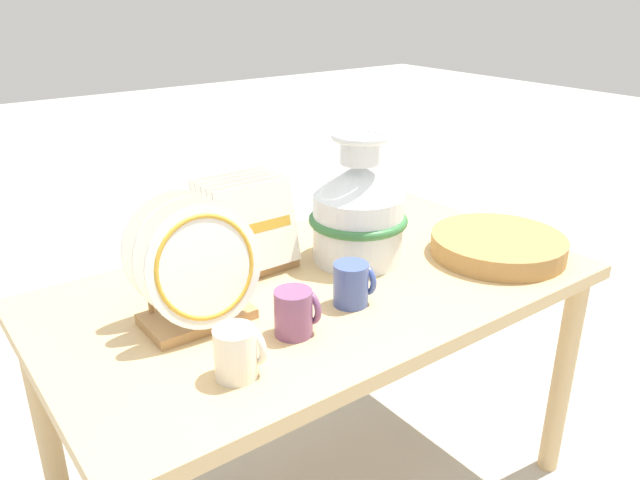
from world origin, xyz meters
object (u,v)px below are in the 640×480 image
Objects in this scene: dish_rack_round_plates at (196,276)px; wicker_charger_stack at (498,245)px; mug_cobalt_glaze at (352,284)px; mug_plum_glaze at (295,312)px; dish_rack_square_plates at (247,234)px; ceramic_vase at (358,209)px; mug_cream_glaze at (238,352)px.

dish_rack_round_plates is 0.77× the size of wicker_charger_stack.
mug_plum_glaze is at bearing -170.31° from mug_cobalt_glaze.
dish_rack_square_plates is 0.34m from mug_plum_glaze.
ceramic_vase is 0.29m from dish_rack_square_plates.
dish_rack_square_plates is (-0.26, 0.12, -0.05)m from ceramic_vase.
wicker_charger_stack is 0.82m from mug_cream_glaze.
dish_rack_square_plates is (0.22, 0.18, -0.02)m from dish_rack_round_plates.
wicker_charger_stack is at bearing -32.88° from ceramic_vase.
ceramic_vase is 0.26m from mug_cobalt_glaze.
ceramic_vase is 1.24× the size of dish_rack_round_plates.
mug_cobalt_glaze is at bearing -73.17° from dish_rack_square_plates.
mug_cobalt_glaze is 1.00× the size of mug_cream_glaze.
mug_plum_glaze reaches higher than wicker_charger_stack.
mug_cream_glaze is at bearing -160.55° from mug_plum_glaze.
ceramic_vase is 3.42× the size of mug_cream_glaze.
ceramic_vase is 0.48m from dish_rack_round_plates.
mug_plum_glaze is (-0.08, -0.33, -0.04)m from dish_rack_square_plates.
wicker_charger_stack is 0.65m from mug_plum_glaze.
ceramic_vase is 0.41m from mug_plum_glaze.
wicker_charger_stack is 3.57× the size of mug_plum_glaze.
dish_rack_round_plates is 0.22m from mug_plum_glaze.
dish_rack_square_plates is 0.66m from wicker_charger_stack.
ceramic_vase is 0.58m from mug_cream_glaze.
ceramic_vase reaches higher than wicker_charger_stack.
dish_rack_round_plates is 0.34m from mug_cobalt_glaze.
mug_cream_glaze reaches higher than wicker_charger_stack.
mug_cobalt_glaze is (0.31, -0.13, -0.06)m from dish_rack_round_plates.
wicker_charger_stack is (0.57, -0.32, -0.07)m from dish_rack_square_plates.
wicker_charger_stack is 0.48m from mug_cobalt_glaze.
wicker_charger_stack is at bearing 4.67° from mug_cream_glaze.
mug_cream_glaze is (-0.03, -0.21, -0.06)m from dish_rack_round_plates.
ceramic_vase is at bearing 31.70° from mug_plum_glaze.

